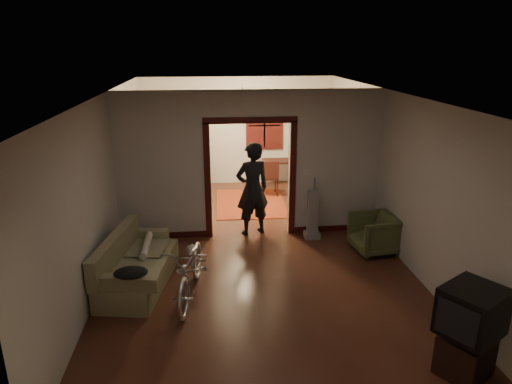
{
  "coord_description": "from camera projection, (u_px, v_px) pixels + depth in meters",
  "views": [
    {
      "loc": [
        -0.77,
        -7.58,
        3.58
      ],
      "look_at": [
        0.0,
        -0.3,
        1.2
      ],
      "focal_mm": 32.0,
      "sensor_mm": 36.0,
      "label": 1
    }
  ],
  "objects": [
    {
      "name": "crt_tv",
      "position": [
        472.0,
        311.0,
        4.96
      ],
      "size": [
        0.83,
        0.81,
        0.54
      ],
      "primitive_type": "cube",
      "rotation": [
        0.0,
        0.0,
        0.56
      ],
      "color": "black",
      "rests_on": "tv_stand"
    },
    {
      "name": "globe",
      "position": [
        181.0,
        113.0,
        11.38
      ],
      "size": [
        0.26,
        0.26,
        0.26
      ],
      "primitive_type": "sphere",
      "color": "#1E5972",
      "rests_on": "locker"
    },
    {
      "name": "partition_wall",
      "position": [
        250.0,
        165.0,
        8.63
      ],
      "size": [
        5.0,
        0.14,
        2.8
      ],
      "primitive_type": "cube",
      "color": "beige",
      "rests_on": "floor"
    },
    {
      "name": "ceiling",
      "position": [
        254.0,
        94.0,
        7.49
      ],
      "size": [
        5.0,
        8.5,
        0.01
      ],
      "primitive_type": "cube",
      "color": "white",
      "rests_on": "floor"
    },
    {
      "name": "rolled_paper",
      "position": [
        146.0,
        245.0,
        7.27
      ],
      "size": [
        0.11,
        0.87,
        0.11
      ],
      "primitive_type": "cylinder",
      "rotation": [
        1.57,
        0.0,
        0.0
      ],
      "color": "beige",
      "rests_on": "sofa"
    },
    {
      "name": "bicycle",
      "position": [
        191.0,
        268.0,
        6.67
      ],
      "size": [
        0.84,
        1.81,
        0.92
      ],
      "primitive_type": "imported",
      "rotation": [
        0.0,
        0.0,
        -0.14
      ],
      "color": "silver",
      "rests_on": "floor"
    },
    {
      "name": "desk",
      "position": [
        280.0,
        173.0,
        11.97
      ],
      "size": [
        1.05,
        0.79,
        0.69
      ],
      "primitive_type": "cube",
      "rotation": [
        0.0,
        0.0,
        0.33
      ],
      "color": "black",
      "rests_on": "floor"
    },
    {
      "name": "wall_left",
      "position": [
        107.0,
        180.0,
        7.67
      ],
      "size": [
        0.02,
        8.5,
        2.8
      ],
      "primitive_type": "cube",
      "color": "beige",
      "rests_on": "floor"
    },
    {
      "name": "chandelier",
      "position": [
        243.0,
        103.0,
        9.99
      ],
      "size": [
        0.24,
        0.24,
        0.24
      ],
      "primitive_type": "sphere",
      "color": "#FFE0A5",
      "rests_on": "ceiling"
    },
    {
      "name": "sofa",
      "position": [
        138.0,
        260.0,
        7.01
      ],
      "size": [
        1.12,
        1.93,
        0.83
      ],
      "primitive_type": "cube",
      "rotation": [
        0.0,
        0.0,
        -0.17
      ],
      "color": "olive",
      "rests_on": "floor"
    },
    {
      "name": "tv_stand",
      "position": [
        465.0,
        356.0,
        5.13
      ],
      "size": [
        0.7,
        0.68,
        0.47
      ],
      "primitive_type": "cube",
      "rotation": [
        0.0,
        0.0,
        0.56
      ],
      "color": "black",
      "rests_on": "floor"
    },
    {
      "name": "door_casing",
      "position": [
        250.0,
        180.0,
        8.72
      ],
      "size": [
        1.74,
        0.2,
        2.32
      ],
      "primitive_type": "cube",
      "color": "#380F0C",
      "rests_on": "floor"
    },
    {
      "name": "oriental_rug",
      "position": [
        251.0,
        203.0,
        10.75
      ],
      "size": [
        1.65,
        2.14,
        0.02
      ],
      "primitive_type": "cube",
      "rotation": [
        0.0,
        0.0,
        -0.03
      ],
      "color": "maroon",
      "rests_on": "floor"
    },
    {
      "name": "floor",
      "position": [
        254.0,
        249.0,
        8.35
      ],
      "size": [
        5.0,
        8.5,
        0.01
      ],
      "primitive_type": "cube",
      "color": "#381A12",
      "rests_on": "ground"
    },
    {
      "name": "light_switch",
      "position": [
        305.0,
        172.0,
        8.71
      ],
      "size": [
        0.08,
        0.01,
        0.12
      ],
      "primitive_type": "cube",
      "color": "silver",
      "rests_on": "partition_wall"
    },
    {
      "name": "jacket",
      "position": [
        131.0,
        273.0,
        6.07
      ],
      "size": [
        0.45,
        0.34,
        0.13
      ],
      "primitive_type": "ellipsoid",
      "color": "black",
      "rests_on": "sofa"
    },
    {
      "name": "locker",
      "position": [
        183.0,
        153.0,
        11.69
      ],
      "size": [
        0.97,
        0.6,
        1.86
      ],
      "primitive_type": "cube",
      "rotation": [
        0.0,
        0.0,
        0.09
      ],
      "color": "#213722",
      "rests_on": "floor"
    },
    {
      "name": "far_window",
      "position": [
        264.0,
        125.0,
        11.92
      ],
      "size": [
        0.98,
        0.06,
        1.28
      ],
      "primitive_type": "cube",
      "color": "black",
      "rests_on": "wall_back"
    },
    {
      "name": "vacuum",
      "position": [
        313.0,
        215.0,
        8.7
      ],
      "size": [
        0.31,
        0.25,
        0.96
      ],
      "primitive_type": "cube",
      "rotation": [
        0.0,
        0.0,
        -0.06
      ],
      "color": "gray",
      "rests_on": "floor"
    },
    {
      "name": "armchair",
      "position": [
        374.0,
        233.0,
        8.17
      ],
      "size": [
        0.85,
        0.83,
        0.7
      ],
      "primitive_type": "imported",
      "rotation": [
        0.0,
        0.0,
        -1.45
      ],
      "color": "#4B5630",
      "rests_on": "floor"
    },
    {
      "name": "wall_right",
      "position": [
        393.0,
        172.0,
        8.17
      ],
      "size": [
        0.02,
        8.5,
        2.8
      ],
      "primitive_type": "cube",
      "color": "beige",
      "rests_on": "floor"
    },
    {
      "name": "desk_chair",
      "position": [
        270.0,
        177.0,
        11.23
      ],
      "size": [
        0.46,
        0.46,
        0.9
      ],
      "primitive_type": "cube",
      "rotation": [
        0.0,
        0.0,
        -0.15
      ],
      "color": "black",
      "rests_on": "floor"
    },
    {
      "name": "wall_back",
      "position": [
        238.0,
        131.0,
        11.94
      ],
      "size": [
        5.0,
        0.02,
        2.8
      ],
      "primitive_type": "cube",
      "color": "beige",
      "rests_on": "floor"
    },
    {
      "name": "person",
      "position": [
        252.0,
        189.0,
        8.78
      ],
      "size": [
        0.78,
        0.63,
        1.84
      ],
      "primitive_type": "imported",
      "rotation": [
        0.0,
        0.0,
        3.46
      ],
      "color": "black",
      "rests_on": "floor"
    }
  ]
}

